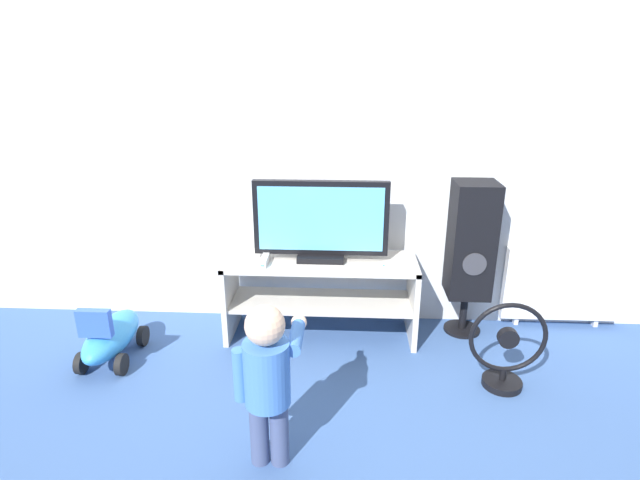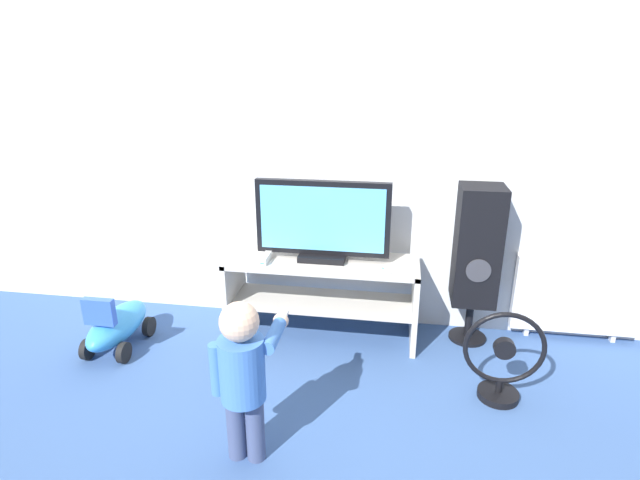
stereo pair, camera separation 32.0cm
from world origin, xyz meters
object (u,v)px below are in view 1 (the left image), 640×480
object	(u,v)px
speaker_tower	(471,243)
floor_fan	(506,350)
television	(321,222)
remote_primary	(384,267)
radiator	(561,284)
ride_on_toy	(111,336)
game_console	(265,261)
child	(268,373)

from	to	relation	value
speaker_tower	floor_fan	xyz separation A→B (m)	(0.10, -0.64, -0.43)
television	remote_primary	world-z (taller)	television
floor_fan	radiator	size ratio (longest dim) A/B	0.67
radiator	remote_primary	bearing A→B (deg)	-164.69
remote_primary	speaker_tower	distance (m)	0.65
speaker_tower	ride_on_toy	world-z (taller)	speaker_tower
game_console	remote_primary	size ratio (longest dim) A/B	1.35
child	ride_on_toy	bearing A→B (deg)	144.70
radiator	television	bearing A→B (deg)	-173.13
ride_on_toy	radiator	distance (m)	3.09
remote_primary	radiator	size ratio (longest dim) A/B	0.16
television	radiator	distance (m)	1.79
remote_primary	child	xyz separation A→B (m)	(-0.59, -1.06, -0.08)
child	ride_on_toy	size ratio (longest dim) A/B	1.35
ride_on_toy	radiator	world-z (taller)	radiator
game_console	floor_fan	world-z (taller)	game_console
game_console	speaker_tower	xyz separation A→B (m)	(1.37, 0.19, 0.08)
television	remote_primary	distance (m)	0.51
television	floor_fan	bearing A→B (deg)	-26.78
television	floor_fan	world-z (taller)	television
television	speaker_tower	xyz separation A→B (m)	(1.01, 0.08, -0.16)
floor_fan	radiator	bearing A→B (deg)	51.88
game_console	remote_primary	xyz separation A→B (m)	(0.78, -0.04, -0.01)
child	speaker_tower	xyz separation A→B (m)	(1.18, 1.30, 0.18)
remote_primary	television	bearing A→B (deg)	160.11
remote_primary	child	size ratio (longest dim) A/B	0.15
game_console	radiator	distance (m)	2.11
floor_fan	television	bearing A→B (deg)	153.22
child	speaker_tower	size ratio (longest dim) A/B	0.76
game_console	floor_fan	distance (m)	1.58
game_console	remote_primary	distance (m)	0.78
game_console	floor_fan	size ratio (longest dim) A/B	0.32
remote_primary	floor_fan	xyz separation A→B (m)	(0.70, -0.41, -0.33)
remote_primary	ride_on_toy	bearing A→B (deg)	-171.63
child	floor_fan	bearing A→B (deg)	27.06
game_console	speaker_tower	size ratio (longest dim) A/B	0.16
speaker_tower	game_console	bearing A→B (deg)	-171.97
floor_fan	remote_primary	bearing A→B (deg)	149.50
child	speaker_tower	bearing A→B (deg)	47.61
game_console	floor_fan	xyz separation A→B (m)	(1.47, -0.45, -0.34)
child	speaker_tower	distance (m)	1.77
remote_primary	radiator	bearing A→B (deg)	15.31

